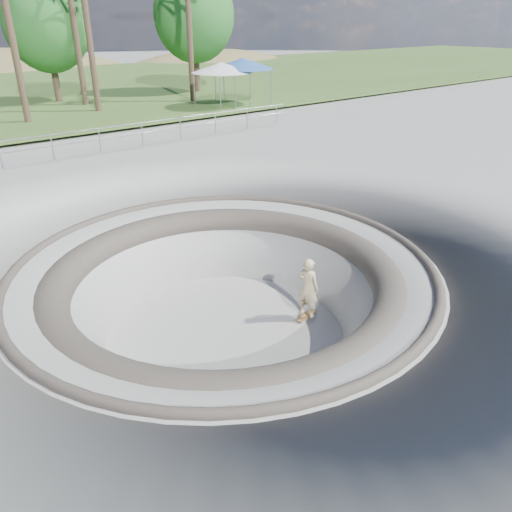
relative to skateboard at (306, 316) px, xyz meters
The scene contains 9 objects.
ground 2.91m from the skateboard, 158.66° to the left, with size 180.00×180.00×0.00m, color #A1A19C.
skate_bowl 2.25m from the skateboard, 158.66° to the left, with size 14.00×14.00×4.10m.
safety_railing 13.23m from the skateboard, 99.30° to the left, with size 25.00×0.06×1.03m.
skateboard is the anchor object (origin of this frame).
skater 0.86m from the skateboard, behind, with size 0.61×0.40×1.69m, color beige.
canopy_white 22.04m from the skateboard, 60.69° to the left, with size 5.23×5.23×2.66m.
canopy_blue 22.90m from the skateboard, 57.02° to the left, with size 5.56×5.56×2.83m.
bushy_tree_mid 28.66m from the skateboard, 83.36° to the left, with size 5.36×4.88×7.74m.
bushy_tree_right 30.07m from the skateboard, 62.94° to the left, with size 5.97×5.43×8.62m.
Camera 1 is at (-6.11, -8.92, 5.46)m, focal length 35.00 mm.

